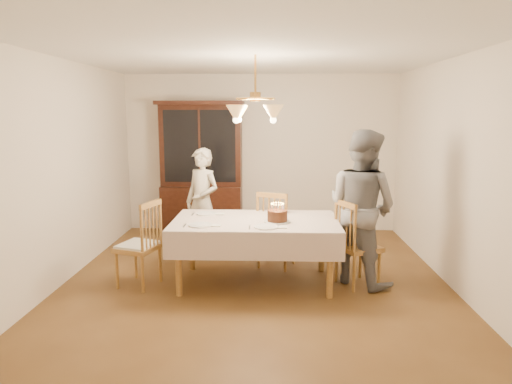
{
  "coord_description": "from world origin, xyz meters",
  "views": [
    {
      "loc": [
        0.19,
        -5.12,
        1.98
      ],
      "look_at": [
        0.0,
        0.2,
        1.05
      ],
      "focal_mm": 32.0,
      "sensor_mm": 36.0,
      "label": 1
    }
  ],
  "objects_px": {
    "chair_far_side": "(276,233)",
    "elderly_woman": "(202,202)",
    "birthday_cake": "(277,216)",
    "dining_table": "(255,226)",
    "china_hutch": "(202,171)"
  },
  "relations": [
    {
      "from": "chair_far_side",
      "to": "elderly_woman",
      "type": "xyz_separation_m",
      "value": [
        -1.03,
        0.48,
        0.31
      ]
    },
    {
      "from": "birthday_cake",
      "to": "elderly_woman",
      "type": "bearing_deg",
      "value": 131.42
    },
    {
      "from": "chair_far_side",
      "to": "birthday_cake",
      "type": "xyz_separation_m",
      "value": [
        0.0,
        -0.69,
        0.38
      ]
    },
    {
      "from": "dining_table",
      "to": "elderly_woman",
      "type": "bearing_deg",
      "value": 125.99
    },
    {
      "from": "dining_table",
      "to": "chair_far_side",
      "type": "xyz_separation_m",
      "value": [
        0.25,
        0.59,
        -0.24
      ]
    },
    {
      "from": "china_hutch",
      "to": "chair_far_side",
      "type": "distance_m",
      "value": 2.14
    },
    {
      "from": "china_hutch",
      "to": "birthday_cake",
      "type": "height_order",
      "value": "china_hutch"
    },
    {
      "from": "birthday_cake",
      "to": "china_hutch",
      "type": "bearing_deg",
      "value": 117.34
    },
    {
      "from": "china_hutch",
      "to": "elderly_woman",
      "type": "distance_m",
      "value": 1.23
    },
    {
      "from": "dining_table",
      "to": "china_hutch",
      "type": "bearing_deg",
      "value": 113.13
    },
    {
      "from": "china_hutch",
      "to": "dining_table",
      "type": "bearing_deg",
      "value": -66.87
    },
    {
      "from": "chair_far_side",
      "to": "elderly_woman",
      "type": "distance_m",
      "value": 1.18
    },
    {
      "from": "chair_far_side",
      "to": "birthday_cake",
      "type": "height_order",
      "value": "chair_far_side"
    },
    {
      "from": "elderly_woman",
      "to": "birthday_cake",
      "type": "bearing_deg",
      "value": -14.9
    },
    {
      "from": "dining_table",
      "to": "china_hutch",
      "type": "relative_size",
      "value": 0.88
    }
  ]
}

